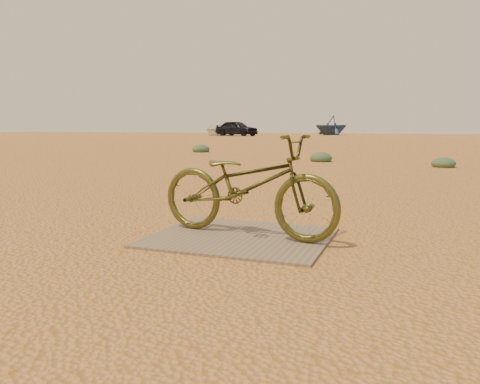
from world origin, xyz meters
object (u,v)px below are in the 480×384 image
(plywood_board, at_px, (240,237))
(bicycle, at_px, (247,185))
(boat_far_left, at_px, (331,125))
(car, at_px, (237,128))
(boat_near_left, at_px, (218,130))

(plywood_board, bearing_deg, bicycle, 51.26)
(boat_far_left, bearing_deg, bicycle, -37.72)
(car, xyz_separation_m, boat_near_left, (-3.04, 2.42, -0.20))
(plywood_board, distance_m, car, 42.96)
(plywood_board, xyz_separation_m, bicycle, (0.04, 0.05, 0.45))
(plywood_board, distance_m, boat_near_left, 46.34)
(bicycle, height_order, car, car)
(bicycle, bearing_deg, boat_far_left, 16.43)
(plywood_board, height_order, boat_near_left, boat_near_left)
(bicycle, height_order, boat_far_left, boat_far_left)
(plywood_board, xyz_separation_m, boat_near_left, (-18.33, 42.56, 0.54))
(bicycle, bearing_deg, boat_near_left, 31.20)
(bicycle, xyz_separation_m, car, (-15.33, 40.09, 0.29))
(plywood_board, height_order, boat_far_left, boat_far_left)
(bicycle, distance_m, car, 42.92)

